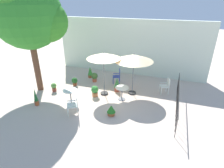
{
  "coord_description": "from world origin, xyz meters",
  "views": [
    {
      "loc": [
        3.02,
        -8.45,
        5.04
      ],
      "look_at": [
        0.0,
        0.24,
        0.71
      ],
      "focal_mm": 29.25,
      "sensor_mm": 36.0,
      "label": 1
    }
  ],
  "objects_px": {
    "potted_plant_7": "(75,81)",
    "potted_plant_4": "(90,72)",
    "potted_plant_3": "(36,97)",
    "potted_plant_0": "(95,91)",
    "patio_umbrella_0": "(134,58)",
    "patio_umbrella_1": "(104,57)",
    "patio_chair_1": "(74,104)",
    "potted_plant_2": "(94,77)",
    "potted_plant_5": "(117,84)",
    "cafe_table_0": "(122,91)",
    "cafe_table_1": "(70,94)",
    "shade_tree": "(28,14)",
    "patio_chair_2": "(166,85)",
    "patio_chair_0": "(118,75)",
    "potted_plant_1": "(54,87)",
    "potted_plant_6": "(111,110)"
  },
  "relations": [
    {
      "from": "cafe_table_0",
      "to": "potted_plant_2",
      "type": "xyz_separation_m",
      "value": [
        -2.39,
        1.71,
        -0.17
      ]
    },
    {
      "from": "shade_tree",
      "to": "potted_plant_4",
      "type": "distance_m",
      "value": 5.15
    },
    {
      "from": "potted_plant_2",
      "to": "potted_plant_4",
      "type": "xyz_separation_m",
      "value": [
        -0.57,
        0.54,
        0.06
      ]
    },
    {
      "from": "potted_plant_3",
      "to": "potted_plant_4",
      "type": "relative_size",
      "value": 1.23
    },
    {
      "from": "patio_umbrella_1",
      "to": "cafe_table_1",
      "type": "relative_size",
      "value": 3.21
    },
    {
      "from": "patio_chair_2",
      "to": "potted_plant_4",
      "type": "distance_m",
      "value": 5.2
    },
    {
      "from": "patio_chair_1",
      "to": "potted_plant_0",
      "type": "relative_size",
      "value": 1.53
    },
    {
      "from": "shade_tree",
      "to": "potted_plant_3",
      "type": "distance_m",
      "value": 4.31
    },
    {
      "from": "patio_chair_1",
      "to": "cafe_table_0",
      "type": "bearing_deg",
      "value": 49.64
    },
    {
      "from": "cafe_table_0",
      "to": "patio_chair_0",
      "type": "height_order",
      "value": "patio_chair_0"
    },
    {
      "from": "patio_umbrella_0",
      "to": "patio_chair_1",
      "type": "distance_m",
      "value": 3.94
    },
    {
      "from": "patio_chair_2",
      "to": "cafe_table_0",
      "type": "bearing_deg",
      "value": -144.76
    },
    {
      "from": "patio_umbrella_1",
      "to": "potted_plant_6",
      "type": "height_order",
      "value": "patio_umbrella_1"
    },
    {
      "from": "patio_umbrella_1",
      "to": "potted_plant_5",
      "type": "distance_m",
      "value": 1.97
    },
    {
      "from": "cafe_table_1",
      "to": "potted_plant_0",
      "type": "relative_size",
      "value": 1.24
    },
    {
      "from": "patio_chair_2",
      "to": "potted_plant_3",
      "type": "xyz_separation_m",
      "value": [
        -6.18,
        -3.56,
        -0.08
      ]
    },
    {
      "from": "potted_plant_2",
      "to": "patio_chair_2",
      "type": "bearing_deg",
      "value": -2.1
    },
    {
      "from": "cafe_table_0",
      "to": "patio_chair_2",
      "type": "bearing_deg",
      "value": 35.24
    },
    {
      "from": "patio_umbrella_1",
      "to": "potted_plant_4",
      "type": "distance_m",
      "value": 3.26
    },
    {
      "from": "potted_plant_1",
      "to": "potted_plant_5",
      "type": "bearing_deg",
      "value": 19.37
    },
    {
      "from": "cafe_table_0",
      "to": "potted_plant_3",
      "type": "bearing_deg",
      "value": -153.2
    },
    {
      "from": "cafe_table_0",
      "to": "potted_plant_3",
      "type": "xyz_separation_m",
      "value": [
        -4.0,
        -2.02,
        -0.05
      ]
    },
    {
      "from": "potted_plant_6",
      "to": "potted_plant_1",
      "type": "bearing_deg",
      "value": 163.37
    },
    {
      "from": "patio_umbrella_0",
      "to": "potted_plant_5",
      "type": "distance_m",
      "value": 1.92
    },
    {
      "from": "potted_plant_3",
      "to": "potted_plant_4",
      "type": "height_order",
      "value": "potted_plant_3"
    },
    {
      "from": "cafe_table_1",
      "to": "potted_plant_0",
      "type": "bearing_deg",
      "value": 52.03
    },
    {
      "from": "shade_tree",
      "to": "potted_plant_3",
      "type": "relative_size",
      "value": 6.43
    },
    {
      "from": "shade_tree",
      "to": "potted_plant_1",
      "type": "relative_size",
      "value": 11.64
    },
    {
      "from": "potted_plant_4",
      "to": "potted_plant_6",
      "type": "relative_size",
      "value": 1.43
    },
    {
      "from": "potted_plant_0",
      "to": "patio_chair_2",
      "type": "bearing_deg",
      "value": 24.34
    },
    {
      "from": "shade_tree",
      "to": "patio_chair_1",
      "type": "relative_size",
      "value": 6.38
    },
    {
      "from": "patio_chair_0",
      "to": "potted_plant_4",
      "type": "bearing_deg",
      "value": 173.33
    },
    {
      "from": "potted_plant_7",
      "to": "potted_plant_4",
      "type": "bearing_deg",
      "value": 76.45
    },
    {
      "from": "patio_chair_1",
      "to": "cafe_table_1",
      "type": "bearing_deg",
      "value": 130.3
    },
    {
      "from": "patio_umbrella_1",
      "to": "potted_plant_3",
      "type": "height_order",
      "value": "patio_umbrella_1"
    },
    {
      "from": "patio_umbrella_0",
      "to": "potted_plant_7",
      "type": "relative_size",
      "value": 4.54
    },
    {
      "from": "potted_plant_7",
      "to": "potted_plant_6",
      "type": "bearing_deg",
      "value": -35.41
    },
    {
      "from": "potted_plant_5",
      "to": "patio_chair_1",
      "type": "bearing_deg",
      "value": -112.38
    },
    {
      "from": "patio_umbrella_1",
      "to": "potted_plant_3",
      "type": "xyz_separation_m",
      "value": [
        -2.86,
        -2.31,
        -1.79
      ]
    },
    {
      "from": "potted_plant_1",
      "to": "potted_plant_5",
      "type": "xyz_separation_m",
      "value": [
        3.53,
        1.24,
        0.16
      ]
    },
    {
      "from": "patio_umbrella_0",
      "to": "patio_umbrella_1",
      "type": "bearing_deg",
      "value": -158.38
    },
    {
      "from": "patio_chair_1",
      "to": "potted_plant_1",
      "type": "distance_m",
      "value": 2.88
    },
    {
      "from": "potted_plant_3",
      "to": "potted_plant_0",
      "type": "bearing_deg",
      "value": 37.38
    },
    {
      "from": "patio_umbrella_1",
      "to": "potted_plant_5",
      "type": "height_order",
      "value": "patio_umbrella_1"
    },
    {
      "from": "patio_umbrella_1",
      "to": "potted_plant_3",
      "type": "bearing_deg",
      "value": -141.12
    },
    {
      "from": "patio_umbrella_0",
      "to": "potted_plant_3",
      "type": "distance_m",
      "value": 5.51
    },
    {
      "from": "potted_plant_2",
      "to": "patio_chair_1",
      "type": "bearing_deg",
      "value": -80.19
    },
    {
      "from": "patio_umbrella_0",
      "to": "potted_plant_5",
      "type": "relative_size",
      "value": 2.76
    },
    {
      "from": "patio_chair_1",
      "to": "potted_plant_0",
      "type": "distance_m",
      "value": 1.93
    },
    {
      "from": "patio_umbrella_0",
      "to": "cafe_table_0",
      "type": "relative_size",
      "value": 3.27
    }
  ]
}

